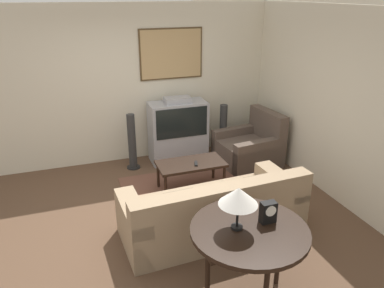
{
  "coord_description": "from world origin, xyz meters",
  "views": [
    {
      "loc": [
        -0.97,
        -4.21,
        2.86
      ],
      "look_at": [
        0.72,
        0.64,
        0.75
      ],
      "focal_mm": 35.0,
      "sensor_mm": 36.0,
      "label": 1
    }
  ],
  "objects_px": {
    "table_lamp": "(238,197)",
    "speaker_tower_right": "(223,132)",
    "coffee_table": "(191,166)",
    "console_table": "(249,235)",
    "couch": "(214,212)",
    "tv": "(178,131)",
    "speaker_tower_left": "(132,143)",
    "armchair": "(250,148)",
    "mantel_clock": "(268,212)"
  },
  "relations": [
    {
      "from": "couch",
      "to": "speaker_tower_right",
      "type": "bearing_deg",
      "value": -119.0
    },
    {
      "from": "mantel_clock",
      "to": "tv",
      "type": "bearing_deg",
      "value": 87.66
    },
    {
      "from": "couch",
      "to": "coffee_table",
      "type": "bearing_deg",
      "value": -97.73
    },
    {
      "from": "couch",
      "to": "speaker_tower_left",
      "type": "height_order",
      "value": "speaker_tower_left"
    },
    {
      "from": "armchair",
      "to": "speaker_tower_left",
      "type": "height_order",
      "value": "speaker_tower_left"
    },
    {
      "from": "coffee_table",
      "to": "console_table",
      "type": "relative_size",
      "value": 0.91
    },
    {
      "from": "couch",
      "to": "speaker_tower_left",
      "type": "relative_size",
      "value": 2.35
    },
    {
      "from": "tv",
      "to": "armchair",
      "type": "relative_size",
      "value": 1.08
    },
    {
      "from": "couch",
      "to": "speaker_tower_left",
      "type": "xyz_separation_m",
      "value": [
        -0.59,
        2.21,
        0.16
      ]
    },
    {
      "from": "console_table",
      "to": "mantel_clock",
      "type": "height_order",
      "value": "mantel_clock"
    },
    {
      "from": "coffee_table",
      "to": "mantel_clock",
      "type": "distance_m",
      "value": 2.27
    },
    {
      "from": "tv",
      "to": "coffee_table",
      "type": "relative_size",
      "value": 1.14
    },
    {
      "from": "tv",
      "to": "console_table",
      "type": "bearing_deg",
      "value": -95.86
    },
    {
      "from": "mantel_clock",
      "to": "speaker_tower_left",
      "type": "bearing_deg",
      "value": 102.2
    },
    {
      "from": "tv",
      "to": "armchair",
      "type": "distance_m",
      "value": 1.31
    },
    {
      "from": "tv",
      "to": "speaker_tower_right",
      "type": "relative_size",
      "value": 1.2
    },
    {
      "from": "armchair",
      "to": "mantel_clock",
      "type": "bearing_deg",
      "value": -31.41
    },
    {
      "from": "speaker_tower_left",
      "to": "armchair",
      "type": "bearing_deg",
      "value": -13.55
    },
    {
      "from": "coffee_table",
      "to": "mantel_clock",
      "type": "relative_size",
      "value": 4.79
    },
    {
      "from": "speaker_tower_left",
      "to": "speaker_tower_right",
      "type": "bearing_deg",
      "value": 0.0
    },
    {
      "from": "couch",
      "to": "coffee_table",
      "type": "height_order",
      "value": "couch"
    },
    {
      "from": "coffee_table",
      "to": "speaker_tower_left",
      "type": "relative_size",
      "value": 1.05
    },
    {
      "from": "mantel_clock",
      "to": "speaker_tower_right",
      "type": "height_order",
      "value": "mantel_clock"
    },
    {
      "from": "armchair",
      "to": "speaker_tower_right",
      "type": "xyz_separation_m",
      "value": [
        -0.31,
        0.48,
        0.17
      ]
    },
    {
      "from": "speaker_tower_left",
      "to": "speaker_tower_right",
      "type": "xyz_separation_m",
      "value": [
        1.68,
        0.0,
        0.0
      ]
    },
    {
      "from": "armchair",
      "to": "speaker_tower_left",
      "type": "bearing_deg",
      "value": -110.02
    },
    {
      "from": "mantel_clock",
      "to": "speaker_tower_right",
      "type": "distance_m",
      "value": 3.43
    },
    {
      "from": "couch",
      "to": "mantel_clock",
      "type": "height_order",
      "value": "mantel_clock"
    },
    {
      "from": "couch",
      "to": "mantel_clock",
      "type": "relative_size",
      "value": 10.75
    },
    {
      "from": "armchair",
      "to": "console_table",
      "type": "bearing_deg",
      "value": -34.47
    },
    {
      "from": "table_lamp",
      "to": "speaker_tower_left",
      "type": "relative_size",
      "value": 0.44
    },
    {
      "from": "tv",
      "to": "coffee_table",
      "type": "bearing_deg",
      "value": -97.48
    },
    {
      "from": "console_table",
      "to": "table_lamp",
      "type": "xyz_separation_m",
      "value": [
        -0.11,
        0.05,
        0.41
      ]
    },
    {
      "from": "table_lamp",
      "to": "speaker_tower_right",
      "type": "height_order",
      "value": "table_lamp"
    },
    {
      "from": "couch",
      "to": "armchair",
      "type": "relative_size",
      "value": 2.13
    },
    {
      "from": "tv",
      "to": "couch",
      "type": "bearing_deg",
      "value": -96.22
    },
    {
      "from": "console_table",
      "to": "armchair",
      "type": "bearing_deg",
      "value": 62.0
    },
    {
      "from": "mantel_clock",
      "to": "speaker_tower_left",
      "type": "height_order",
      "value": "mantel_clock"
    },
    {
      "from": "console_table",
      "to": "speaker_tower_right",
      "type": "distance_m",
      "value": 3.53
    },
    {
      "from": "armchair",
      "to": "mantel_clock",
      "type": "height_order",
      "value": "mantel_clock"
    },
    {
      "from": "table_lamp",
      "to": "speaker_tower_right",
      "type": "relative_size",
      "value": 0.44
    },
    {
      "from": "tv",
      "to": "table_lamp",
      "type": "relative_size",
      "value": 2.74
    },
    {
      "from": "tv",
      "to": "speaker_tower_left",
      "type": "bearing_deg",
      "value": -174.93
    },
    {
      "from": "couch",
      "to": "table_lamp",
      "type": "bearing_deg",
      "value": 75.97
    },
    {
      "from": "coffee_table",
      "to": "speaker_tower_right",
      "type": "relative_size",
      "value": 1.05
    },
    {
      "from": "speaker_tower_right",
      "to": "coffee_table",
      "type": "bearing_deg",
      "value": -133.32
    },
    {
      "from": "table_lamp",
      "to": "mantel_clock",
      "type": "xyz_separation_m",
      "value": [
        0.32,
        -0.0,
        -0.23
      ]
    },
    {
      "from": "couch",
      "to": "mantel_clock",
      "type": "bearing_deg",
      "value": 93.39
    },
    {
      "from": "table_lamp",
      "to": "speaker_tower_left",
      "type": "bearing_deg",
      "value": 96.69
    },
    {
      "from": "coffee_table",
      "to": "speaker_tower_left",
      "type": "xyz_separation_m",
      "value": [
        -0.69,
        1.05,
        0.06
      ]
    }
  ]
}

